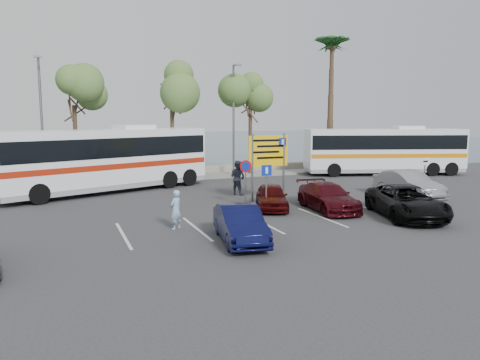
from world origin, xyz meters
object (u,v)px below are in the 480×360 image
object	(u,v)px
coach_bus_left	(107,161)
car_silver_b	(408,185)
street_lamp_left	(41,114)
suv_black	(406,202)
street_lamp_right	(234,114)
car_red	(272,197)
car_maroon	(328,197)
coach_bus_right	(384,152)
car_blue	(240,224)
direction_sign	(268,156)
pedestrian_far	(238,178)
pedestrian_near	(176,210)

from	to	relation	value
coach_bus_left	car_silver_b	bearing A→B (deg)	-28.22
street_lamp_left	suv_black	distance (m)	22.36
street_lamp_right	car_red	size ratio (longest dim) A/B	2.23
car_red	street_lamp_left	bearing A→B (deg)	151.81
street_lamp_right	suv_black	world-z (taller)	street_lamp_right
street_lamp_right	car_maroon	xyz separation A→B (m)	(-0.19, -13.25, -3.96)
car_red	suv_black	xyz separation A→B (m)	(4.80, -3.90, 0.09)
coach_bus_right	car_silver_b	xyz separation A→B (m)	(-5.46, -9.00, -0.98)
car_maroon	car_red	bearing A→B (deg)	159.11
coach_bus_right	car_blue	size ratio (longest dim) A/B	3.07
street_lamp_right	direction_sign	xyz separation A→B (m)	(-2.00, -10.32, -2.17)
pedestrian_far	direction_sign	bearing A→B (deg)	159.35
car_blue	car_silver_b	bearing A→B (deg)	32.16
street_lamp_right	car_silver_b	world-z (taller)	street_lamp_right
pedestrian_near	pedestrian_far	bearing A→B (deg)	-163.85
car_red	car_silver_b	world-z (taller)	car_silver_b
street_lamp_left	coach_bus_left	xyz separation A→B (m)	(3.50, -3.86, -2.76)
direction_sign	car_red	bearing A→B (deg)	-109.32
car_silver_b	pedestrian_far	size ratio (longest dim) A/B	2.31
direction_sign	car_red	world-z (taller)	direction_sign
coach_bus_right	pedestrian_near	world-z (taller)	coach_bus_right
coach_bus_left	car_maroon	bearing A→B (deg)	-45.25
car_maroon	suv_black	xyz separation A→B (m)	(2.40, -2.66, 0.06)
car_blue	car_silver_b	distance (m)	12.91
street_lamp_right	car_blue	xyz separation A→B (m)	(-6.20, -17.02, -3.95)
street_lamp_left	suv_black	world-z (taller)	street_lamp_left
coach_bus_left	car_red	distance (m)	10.76
street_lamp_left	coach_bus_left	size ratio (longest dim) A/B	0.63
street_lamp_right	car_red	world-z (taller)	street_lamp_right
car_maroon	suv_black	distance (m)	3.59
coach_bus_right	street_lamp_left	bearing A→B (deg)	172.88
street_lamp_right	pedestrian_near	world-z (taller)	street_lamp_right
direction_sign	car_blue	world-z (taller)	direction_sign
direction_sign	pedestrian_near	bearing A→B (deg)	-146.06
street_lamp_right	coach_bus_right	world-z (taller)	street_lamp_right
car_silver_b	car_maroon	bearing A→B (deg)	-164.07
street_lamp_left	street_lamp_right	world-z (taller)	same
coach_bus_right	car_maroon	xyz separation A→B (m)	(-11.35, -10.24, -1.09)
street_lamp_left	car_silver_b	bearing A→B (deg)	-32.73
car_blue	street_lamp_right	bearing A→B (deg)	79.35
direction_sign	car_silver_b	distance (m)	8.06
street_lamp_right	car_maroon	world-z (taller)	street_lamp_right
street_lamp_right	coach_bus_left	size ratio (longest dim) A/B	0.63
car_silver_b	coach_bus_left	bearing A→B (deg)	155.87
direction_sign	pedestrian_far	world-z (taller)	direction_sign
street_lamp_left	suv_black	bearing A→B (deg)	-46.30
car_red	pedestrian_near	world-z (taller)	pedestrian_near
street_lamp_right	coach_bus_right	xyz separation A→B (m)	(11.16, -3.02, -2.87)
street_lamp_right	pedestrian_near	xyz separation A→B (m)	(-7.89, -14.29, -3.81)
pedestrian_near	car_blue	bearing A→B (deg)	85.83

